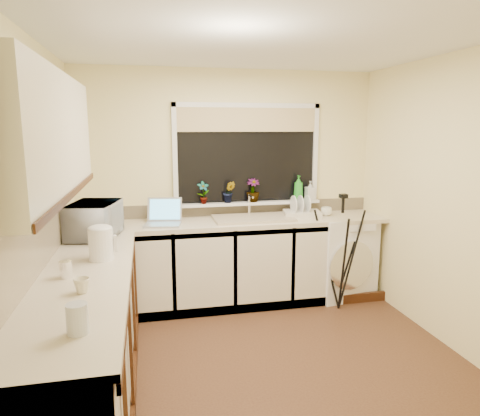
{
  "coord_description": "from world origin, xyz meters",
  "views": [
    {
      "loc": [
        -0.87,
        -3.11,
        1.84
      ],
      "look_at": [
        -0.08,
        0.55,
        1.15
      ],
      "focal_mm": 32.56,
      "sensor_mm": 36.0,
      "label": 1
    }
  ],
  "objects_px": {
    "laptop": "(164,217)",
    "soap_bottle_green": "(298,188)",
    "plant_c": "(253,190)",
    "glass_jug": "(77,319)",
    "cup_back": "(326,211)",
    "steel_jar": "(66,269)",
    "kettle": "(101,244)",
    "plant_b": "(229,192)",
    "microwave": "(95,220)",
    "washing_machine": "(338,255)",
    "plant_a": "(203,193)",
    "cup_left": "(82,286)",
    "dish_rack": "(302,214)",
    "tripod": "(341,253)",
    "soap_bottle_clear": "(310,190)"
  },
  "relations": [
    {
      "from": "kettle",
      "to": "microwave",
      "type": "height_order",
      "value": "microwave"
    },
    {
      "from": "laptop",
      "to": "steel_jar",
      "type": "bearing_deg",
      "value": -104.05
    },
    {
      "from": "washing_machine",
      "to": "plant_a",
      "type": "relative_size",
      "value": 3.74
    },
    {
      "from": "washing_machine",
      "to": "plant_a",
      "type": "distance_m",
      "value": 1.65
    },
    {
      "from": "plant_b",
      "to": "steel_jar",
      "type": "bearing_deg",
      "value": -129.26
    },
    {
      "from": "tripod",
      "to": "plant_c",
      "type": "bearing_deg",
      "value": 126.59
    },
    {
      "from": "microwave",
      "to": "soap_bottle_green",
      "type": "height_order",
      "value": "soap_bottle_green"
    },
    {
      "from": "tripod",
      "to": "steel_jar",
      "type": "relative_size",
      "value": 11.02
    },
    {
      "from": "laptop",
      "to": "washing_machine",
      "type": "bearing_deg",
      "value": 12.02
    },
    {
      "from": "soap_bottle_green",
      "to": "washing_machine",
      "type": "bearing_deg",
      "value": -25.0
    },
    {
      "from": "dish_rack",
      "to": "plant_a",
      "type": "xyz_separation_m",
      "value": [
        -1.05,
        0.15,
        0.24
      ]
    },
    {
      "from": "steel_jar",
      "to": "soap_bottle_green",
      "type": "height_order",
      "value": "soap_bottle_green"
    },
    {
      "from": "glass_jug",
      "to": "kettle",
      "type": "bearing_deg",
      "value": 90.14
    },
    {
      "from": "laptop",
      "to": "plant_b",
      "type": "relative_size",
      "value": 1.72
    },
    {
      "from": "glass_jug",
      "to": "steel_jar",
      "type": "xyz_separation_m",
      "value": [
        -0.19,
        0.82,
        -0.02
      ]
    },
    {
      "from": "kettle",
      "to": "cup_back",
      "type": "height_order",
      "value": "kettle"
    },
    {
      "from": "washing_machine",
      "to": "cup_left",
      "type": "relative_size",
      "value": 9.51
    },
    {
      "from": "plant_a",
      "to": "plant_b",
      "type": "distance_m",
      "value": 0.28
    },
    {
      "from": "dish_rack",
      "to": "soap_bottle_clear",
      "type": "relative_size",
      "value": 1.84
    },
    {
      "from": "plant_a",
      "to": "cup_back",
      "type": "relative_size",
      "value": 2.02
    },
    {
      "from": "soap_bottle_green",
      "to": "soap_bottle_clear",
      "type": "xyz_separation_m",
      "value": [
        0.13,
        -0.01,
        -0.03
      ]
    },
    {
      "from": "dish_rack",
      "to": "plant_c",
      "type": "height_order",
      "value": "plant_c"
    },
    {
      "from": "plant_c",
      "to": "cup_left",
      "type": "height_order",
      "value": "plant_c"
    },
    {
      "from": "tripod",
      "to": "plant_b",
      "type": "xyz_separation_m",
      "value": [
        -1.04,
        0.59,
        0.57
      ]
    },
    {
      "from": "laptop",
      "to": "cup_back",
      "type": "height_order",
      "value": "laptop"
    },
    {
      "from": "dish_rack",
      "to": "cup_left",
      "type": "xyz_separation_m",
      "value": [
        -2.01,
        -1.82,
        0.01
      ]
    },
    {
      "from": "laptop",
      "to": "soap_bottle_green",
      "type": "bearing_deg",
      "value": 19.75
    },
    {
      "from": "microwave",
      "to": "soap_bottle_green",
      "type": "bearing_deg",
      "value": -61.66
    },
    {
      "from": "kettle",
      "to": "plant_b",
      "type": "xyz_separation_m",
      "value": [
        1.2,
        1.34,
        0.15
      ]
    },
    {
      "from": "laptop",
      "to": "dish_rack",
      "type": "xyz_separation_m",
      "value": [
        1.48,
        0.07,
        -0.04
      ]
    },
    {
      "from": "kettle",
      "to": "tripod",
      "type": "relative_size",
      "value": 0.19
    },
    {
      "from": "tripod",
      "to": "soap_bottle_green",
      "type": "distance_m",
      "value": 0.88
    },
    {
      "from": "microwave",
      "to": "cup_back",
      "type": "xyz_separation_m",
      "value": [
        2.35,
        0.44,
        -0.11
      ]
    },
    {
      "from": "dish_rack",
      "to": "glass_jug",
      "type": "distance_m",
      "value": 3.07
    },
    {
      "from": "dish_rack",
      "to": "plant_b",
      "type": "bearing_deg",
      "value": 178.94
    },
    {
      "from": "plant_c",
      "to": "cup_left",
      "type": "relative_size",
      "value": 2.67
    },
    {
      "from": "washing_machine",
      "to": "soap_bottle_green",
      "type": "xyz_separation_m",
      "value": [
        -0.42,
        0.19,
        0.74
      ]
    },
    {
      "from": "dish_rack",
      "to": "plant_c",
      "type": "xyz_separation_m",
      "value": [
        -0.5,
        0.17,
        0.25
      ]
    },
    {
      "from": "steel_jar",
      "to": "plant_b",
      "type": "relative_size",
      "value": 0.47
    },
    {
      "from": "glass_jug",
      "to": "cup_left",
      "type": "relative_size",
      "value": 1.54
    },
    {
      "from": "plant_b",
      "to": "soap_bottle_clear",
      "type": "bearing_deg",
      "value": -0.44
    },
    {
      "from": "soap_bottle_green",
      "to": "tripod",
      "type": "bearing_deg",
      "value": -66.87
    },
    {
      "from": "plant_c",
      "to": "glass_jug",
      "type": "bearing_deg",
      "value": -120.04
    },
    {
      "from": "steel_jar",
      "to": "microwave",
      "type": "bearing_deg",
      "value": 86.28
    },
    {
      "from": "plant_a",
      "to": "cup_left",
      "type": "relative_size",
      "value": 2.54
    },
    {
      "from": "plant_a",
      "to": "cup_back",
      "type": "xyz_separation_m",
      "value": [
        1.32,
        -0.17,
        -0.22
      ]
    },
    {
      "from": "tripod",
      "to": "plant_a",
      "type": "distance_m",
      "value": 1.55
    },
    {
      "from": "kettle",
      "to": "plant_a",
      "type": "relative_size",
      "value": 0.95
    },
    {
      "from": "steel_jar",
      "to": "plant_b",
      "type": "bearing_deg",
      "value": 50.74
    },
    {
      "from": "microwave",
      "to": "dish_rack",
      "type": "bearing_deg",
      "value": -65.87
    }
  ]
}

